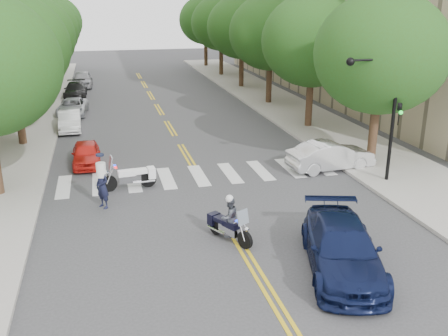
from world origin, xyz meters
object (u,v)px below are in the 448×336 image
object	(u,v)px
convertible	(331,156)
officer_standing	(102,186)
motorcycle_parked	(133,177)
sedan_blue	(342,248)
motorcycle_police	(228,220)

from	to	relation	value
convertible	officer_standing	bearing A→B (deg)	96.03
motorcycle_parked	sedan_blue	bearing A→B (deg)	-152.67
officer_standing	convertible	xyz separation A→B (m)	(10.98, 2.17, -0.20)
motorcycle_parked	convertible	size ratio (longest dim) A/B	0.57
sedan_blue	convertible	bearing A→B (deg)	82.79
motorcycle_police	convertible	distance (m)	9.20
sedan_blue	motorcycle_parked	bearing A→B (deg)	139.60
officer_standing	motorcycle_parked	bearing A→B (deg)	109.26
motorcycle_parked	convertible	bearing A→B (deg)	-94.22
motorcycle_parked	sedan_blue	size ratio (longest dim) A/B	0.48
sedan_blue	motorcycle_police	bearing A→B (deg)	151.97
officer_standing	sedan_blue	distance (m)	9.83
convertible	sedan_blue	xyz separation A→B (m)	(-3.92, -9.00, 0.05)
convertible	sedan_blue	size ratio (longest dim) A/B	0.83
motorcycle_police	officer_standing	xyz separation A→B (m)	(-4.17, 4.01, 0.15)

